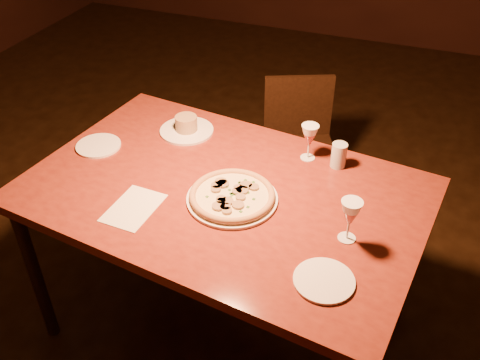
% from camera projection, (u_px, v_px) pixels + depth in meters
% --- Properties ---
extents(floor, '(7.00, 7.00, 0.00)m').
position_uv_depth(floor, '(202.00, 269.00, 2.87)').
color(floor, '#331F11').
rests_on(floor, ground).
extents(dining_table, '(1.65, 1.18, 0.82)m').
position_uv_depth(dining_table, '(224.00, 203.00, 2.13)').
color(dining_table, maroon).
rests_on(dining_table, floor).
extents(chair_far, '(0.51, 0.51, 0.81)m').
position_uv_depth(chair_far, '(299.00, 142.00, 3.04)').
color(chair_far, black).
rests_on(chair_far, floor).
extents(pizza_plate, '(0.35, 0.35, 0.04)m').
position_uv_depth(pizza_plate, '(232.00, 196.00, 2.02)').
color(pizza_plate, white).
rests_on(pizza_plate, dining_table).
extents(ramekin_saucer, '(0.24, 0.24, 0.08)m').
position_uv_depth(ramekin_saucer, '(186.00, 127.00, 2.41)').
color(ramekin_saucer, white).
rests_on(ramekin_saucer, dining_table).
extents(wine_glass_far, '(0.07, 0.07, 0.16)m').
position_uv_depth(wine_glass_far, '(309.00, 142.00, 2.21)').
color(wine_glass_far, '#BC504E').
rests_on(wine_glass_far, dining_table).
extents(wine_glass_right, '(0.07, 0.07, 0.16)m').
position_uv_depth(wine_glass_right, '(349.00, 221.00, 1.81)').
color(wine_glass_right, '#BC504E').
rests_on(wine_glass_right, dining_table).
extents(water_tumbler, '(0.06, 0.06, 0.11)m').
position_uv_depth(water_tumbler, '(339.00, 155.00, 2.18)').
color(water_tumbler, '#B4BFC4').
rests_on(water_tumbler, dining_table).
extents(side_plate_left, '(0.19, 0.19, 0.01)m').
position_uv_depth(side_plate_left, '(98.00, 146.00, 2.32)').
color(side_plate_left, white).
rests_on(side_plate_left, dining_table).
extents(side_plate_near, '(0.20, 0.20, 0.01)m').
position_uv_depth(side_plate_near, '(324.00, 281.00, 1.69)').
color(side_plate_near, white).
rests_on(side_plate_near, dining_table).
extents(menu_card, '(0.17, 0.24, 0.00)m').
position_uv_depth(menu_card, '(134.00, 208.00, 1.99)').
color(menu_card, white).
rests_on(menu_card, dining_table).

